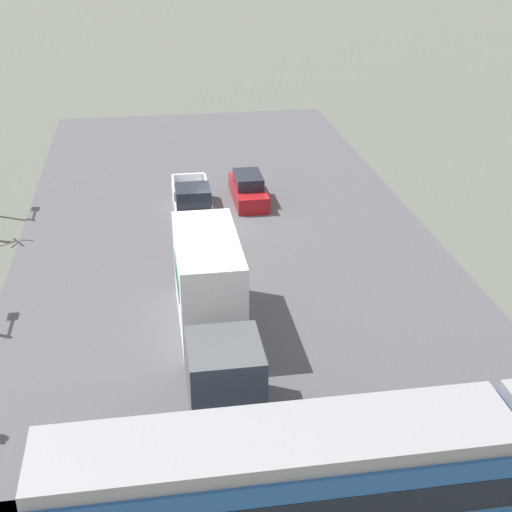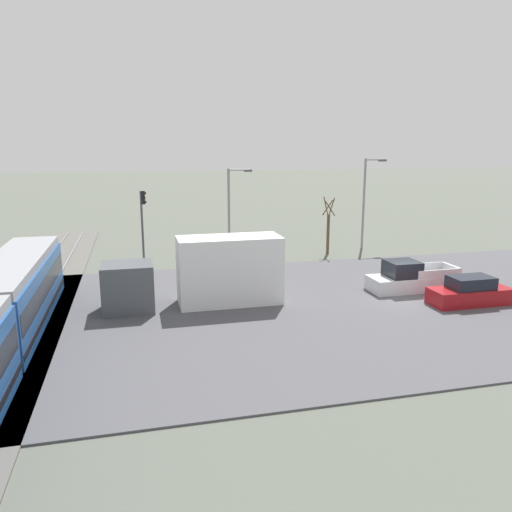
# 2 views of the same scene
# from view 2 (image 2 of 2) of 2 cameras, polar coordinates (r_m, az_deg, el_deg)

# --- Properties ---
(ground_plane) EXTENTS (320.00, 320.00, 0.00)m
(ground_plane) POSITION_cam_2_polar(r_m,az_deg,el_deg) (30.30, 16.72, -4.78)
(ground_plane) COLOR #565B51
(road_surface) EXTENTS (20.75, 44.28, 0.08)m
(road_surface) POSITION_cam_2_polar(r_m,az_deg,el_deg) (30.29, 16.72, -4.71)
(road_surface) COLOR #4C4C51
(road_surface) RESTS_ON ground
(rail_bed) EXTENTS (57.57, 4.40, 0.22)m
(rail_bed) POSITION_cam_2_polar(r_m,az_deg,el_deg) (26.88, -25.74, -7.61)
(rail_bed) COLOR #5B5954
(rail_bed) RESTS_ON ground
(box_truck) EXTENTS (2.42, 9.71, 3.76)m
(box_truck) POSITION_cam_2_polar(r_m,az_deg,el_deg) (27.61, -5.77, -2.06)
(box_truck) COLOR #4C5156
(box_truck) RESTS_ON ground
(pickup_truck) EXTENTS (1.98, 5.47, 1.85)m
(pickup_truck) POSITION_cam_2_polar(r_m,az_deg,el_deg) (31.92, 17.29, -2.50)
(pickup_truck) COLOR silver
(pickup_truck) RESTS_ON ground
(sedan_car_0) EXTENTS (1.72, 4.55, 1.57)m
(sedan_car_0) POSITION_cam_2_polar(r_m,az_deg,el_deg) (30.27, 23.25, -3.86)
(sedan_car_0) COLOR maroon
(sedan_car_0) RESTS_ON ground
(traffic_light_pole) EXTENTS (0.28, 0.47, 5.57)m
(traffic_light_pole) POSITION_cam_2_polar(r_m,az_deg,el_deg) (37.08, -12.80, 4.21)
(traffic_light_pole) COLOR #47474C
(traffic_light_pole) RESTS_ON ground
(street_tree) EXTENTS (1.11, 0.92, 4.70)m
(street_tree) POSITION_cam_2_polar(r_m,az_deg,el_deg) (41.18, 8.25, 3.14)
(street_tree) COLOR brown
(street_tree) RESTS_ON ground
(street_lamp_near_crossing) EXTENTS (0.36, 1.95, 7.03)m
(street_lamp_near_crossing) POSITION_cam_2_polar(r_m,az_deg,el_deg) (39.28, -2.79, 5.72)
(street_lamp_near_crossing) COLOR gray
(street_lamp_near_crossing) RESTS_ON ground
(street_lamp_mid_block) EXTENTS (0.36, 1.95, 7.71)m
(street_lamp_mid_block) POSITION_cam_2_polar(r_m,az_deg,el_deg) (43.89, 12.49, 6.62)
(street_lamp_mid_block) COLOR gray
(street_lamp_mid_block) RESTS_ON ground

